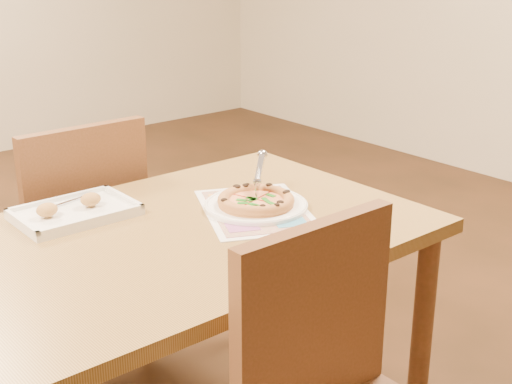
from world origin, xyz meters
TOP-DOWN VIEW (x-y plane):
  - dining_table at (0.00, 0.00)m, footprint 1.30×0.85m
  - chair_far at (-0.00, 0.60)m, footprint 0.42×0.42m
  - plate at (0.26, -0.00)m, footprint 0.34×0.34m
  - pizza at (0.26, -0.01)m, footprint 0.22×0.22m
  - pizza_cutter at (0.31, 0.04)m, footprint 0.13×0.12m
  - appetizer_tray at (-0.16, 0.26)m, footprint 0.31×0.22m
  - menu at (0.25, -0.02)m, footprint 0.42×0.48m

SIDE VIEW (x-z plane):
  - chair_far at x=0.00m, z-range 0.33..0.80m
  - dining_table at x=0.00m, z-range 0.27..0.99m
  - menu at x=0.25m, z-range 0.72..0.72m
  - plate at x=0.26m, z-range 0.72..0.74m
  - appetizer_tray at x=-0.16m, z-range 0.70..0.76m
  - pizza at x=0.26m, z-range 0.73..0.76m
  - pizza_cutter at x=0.31m, z-range 0.76..0.86m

